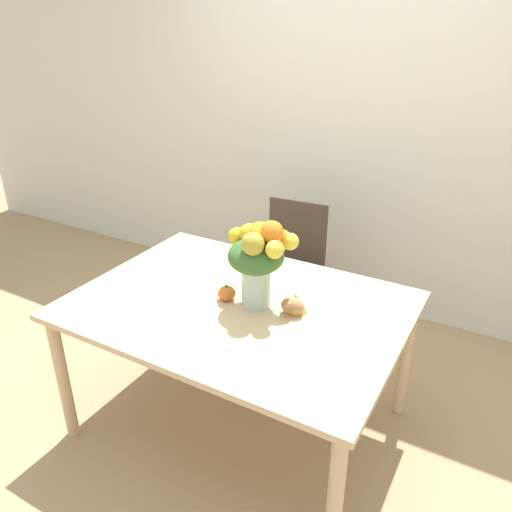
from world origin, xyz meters
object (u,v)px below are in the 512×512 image
at_px(turkey_figurine, 294,304).
at_px(dining_chair_near_window, 289,269).
at_px(flower_vase, 259,257).
at_px(pumpkin, 227,293).

relative_size(turkey_figurine, dining_chair_near_window, 0.16).
height_order(flower_vase, turkey_figurine, flower_vase).
bearing_deg(flower_vase, turkey_figurine, 5.39).
relative_size(flower_vase, pumpkin, 5.03).
height_order(pumpkin, dining_chair_near_window, dining_chair_near_window).
bearing_deg(pumpkin, dining_chair_near_window, 96.98).
distance_m(flower_vase, pumpkin, 0.27).
distance_m(flower_vase, turkey_figurine, 0.27).
height_order(flower_vase, pumpkin, flower_vase).
height_order(flower_vase, dining_chair_near_window, flower_vase).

